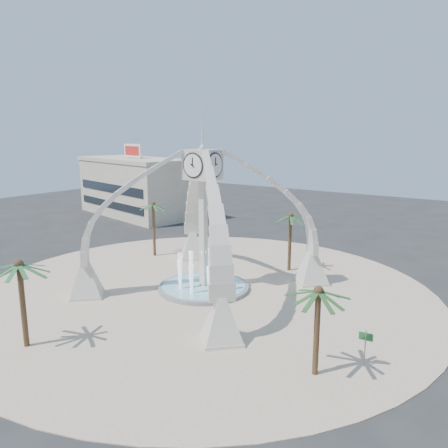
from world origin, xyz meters
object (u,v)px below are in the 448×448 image
Objects in this scene: palm_south at (19,266)px; street_sign at (366,341)px; palm_east at (319,292)px; palm_north at (291,216)px; clock_tower at (203,218)px; palm_west at (153,205)px; fountain at (204,287)px.

palm_south reaches higher than street_sign.
palm_north reaches higher than palm_east.
palm_south is at bearing -100.87° from clock_tower.
palm_east reaches higher than street_sign.
clock_tower is 3.12× the size of palm_east.
palm_east is at bearing -26.78° from palm_west.
palm_east is at bearing -27.79° from clock_tower.
palm_west is at bearing 154.48° from clock_tower.
street_sign is at bearing -16.96° from fountain.
palm_south is at bearing -100.87° from fountain.
palm_west is (-25.07, 12.65, 0.83)m from palm_east.
fountain is 1.21× the size of palm_west.
palm_west is at bearing 153.22° from palm_east.
palm_south is (-2.88, -15.00, -0.99)m from clock_tower.
palm_south is at bearing -67.62° from palm_west.
palm_north is (3.60, 9.36, 5.28)m from fountain.
street_sign is (18.71, 10.18, -3.82)m from palm_south.
clock_tower is 15.66m from palm_east.
clock_tower is at bearing 79.13° from palm_south.
palm_east is 0.91× the size of palm_south.
palm_north is 2.69× the size of street_sign.
clock_tower reaches higher than fountain.
palm_east is 18.39m from palm_south.
palm_south is at bearing -158.23° from street_sign.
fountain is at bearing 90.00° from clock_tower.
palm_west is 2.80× the size of street_sign.
palm_north is at bearing 68.96° from clock_tower.
palm_south is at bearing -104.90° from palm_north.
clock_tower is 2.24× the size of fountain.
clock_tower is 12.51m from palm_west.
palm_east is 0.87× the size of palm_west.
fountain is (0.00, 0.00, -6.20)m from clock_tower.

